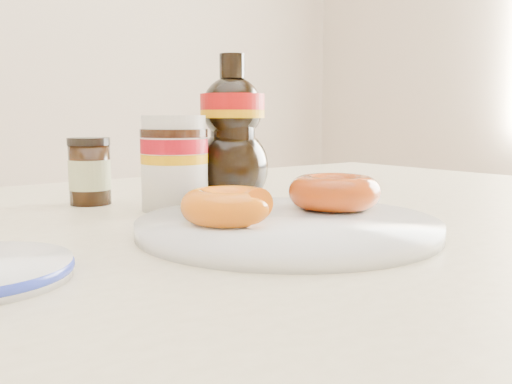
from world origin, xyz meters
TOP-DOWN VIEW (x-y plane):
  - dining_table at (0.00, 0.10)m, footprint 1.40×0.90m
  - plate at (0.01, -0.01)m, footprint 0.29×0.29m
  - donut_bitten at (-0.04, 0.01)m, footprint 0.11×0.11m
  - donut_whole at (0.09, 0.01)m, footprint 0.13×0.13m
  - nutella_jar at (-0.01, 0.18)m, footprint 0.08×0.08m
  - syrup_bottle at (0.08, 0.18)m, footprint 0.11×0.10m
  - dark_jar at (-0.07, 0.29)m, footprint 0.05×0.05m

SIDE VIEW (x-z plane):
  - dining_table at x=0.00m, z-range 0.29..1.04m
  - plate at x=0.01m, z-range 0.75..0.76m
  - donut_bitten at x=-0.04m, z-range 0.76..0.80m
  - donut_whole at x=0.09m, z-range 0.76..0.80m
  - dark_jar at x=-0.07m, z-range 0.75..0.83m
  - nutella_jar at x=-0.01m, z-range 0.75..0.87m
  - syrup_bottle at x=0.08m, z-range 0.75..0.94m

